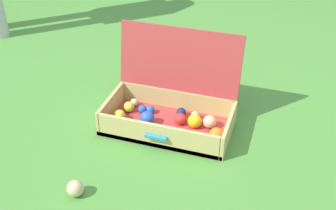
% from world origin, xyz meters
% --- Properties ---
extents(ground_plane, '(16.00, 16.00, 0.00)m').
position_xyz_m(ground_plane, '(0.00, 0.00, 0.00)').
color(ground_plane, '#4C8C38').
extents(open_suitcase, '(0.66, 0.44, 0.47)m').
position_xyz_m(open_suitcase, '(0.01, 0.11, 0.11)').
color(open_suitcase, '#B23838').
rests_on(open_suitcase, ground).
extents(stray_ball_on_grass, '(0.07, 0.07, 0.07)m').
position_xyz_m(stray_ball_on_grass, '(-0.23, -0.52, 0.04)').
color(stray_ball_on_grass, '#D1B784').
rests_on(stray_ball_on_grass, ground).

